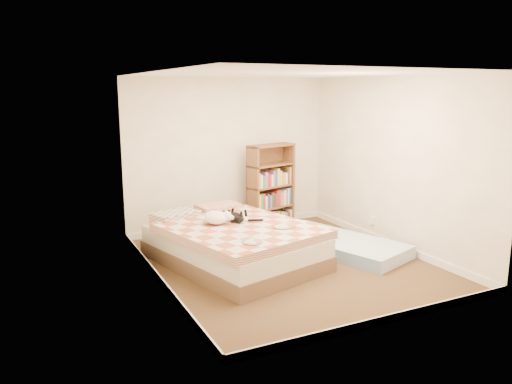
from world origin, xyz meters
name	(u,v)px	position (x,y,z in m)	size (l,w,h in m)	color
room	(289,176)	(0.00, 0.00, 1.20)	(3.51, 4.01, 2.51)	#46351E
bed	(232,242)	(-0.64, 0.38, 0.28)	(2.11, 2.60, 0.61)	brown
bookshelf	(270,197)	(0.63, 1.73, 0.53)	(0.92, 0.50, 1.42)	brown
floor_mattress	(337,244)	(0.94, 0.19, 0.09)	(0.91, 2.01, 0.18)	#769BC5
black_cat	(236,217)	(-0.56, 0.46, 0.61)	(0.35, 0.62, 0.14)	black
white_dog	(217,217)	(-0.84, 0.43, 0.63)	(0.40, 0.43, 0.17)	white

